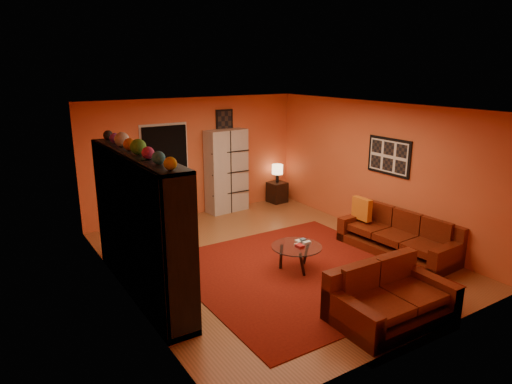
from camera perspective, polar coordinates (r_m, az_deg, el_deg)
floor at (r=8.06m, az=1.82°, el=-8.26°), size 6.00×6.00×0.00m
ceiling at (r=7.40m, az=1.99°, el=10.49°), size 6.00×6.00×0.00m
wall_back at (r=10.18m, az=-7.67°, el=4.34°), size 6.00×0.00×6.00m
wall_front at (r=5.54m, az=19.76°, el=-6.01°), size 6.00×0.00×6.00m
wall_left at (r=6.60m, az=-16.35°, el=-2.27°), size 0.00×6.00×6.00m
wall_right at (r=9.23m, az=14.85°, el=2.81°), size 0.00×6.00×6.00m
rug at (r=7.60m, az=5.47°, el=-9.82°), size 3.60×3.60×0.01m
doorway at (r=9.94m, az=-11.17°, el=2.26°), size 0.95×0.10×2.04m
wall_art_right at (r=8.96m, az=16.29°, el=4.29°), size 0.03×1.00×0.70m
wall_art_back at (r=10.38m, az=-3.98°, el=8.84°), size 0.42×0.03×0.52m
entertainment_unit at (r=6.74m, az=-14.36°, el=-4.01°), size 0.45×3.00×2.10m
tv at (r=6.82m, az=-14.05°, el=-4.32°), size 0.93×0.12×0.54m
sofa at (r=8.61m, az=17.64°, el=-5.36°), size 1.00×2.18×0.85m
loveseat at (r=6.45m, az=16.08°, el=-12.49°), size 1.63×1.00×0.85m
throw_pillow at (r=8.88m, az=13.09°, el=-2.05°), size 0.12×0.42×0.42m
coffee_table at (r=7.50m, az=5.10°, el=-7.09°), size 0.82×0.82×0.41m
storage_cabinet at (r=10.38m, az=-3.71°, el=2.63°), size 0.98×0.50×1.88m
bowl_chair at (r=7.96m, az=-10.72°, el=-6.24°), size 0.77×0.77×0.62m
side_table at (r=11.22m, az=2.65°, el=-0.02°), size 0.43×0.43×0.50m
table_lamp at (r=11.08m, az=2.69°, el=2.77°), size 0.26×0.26×0.44m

